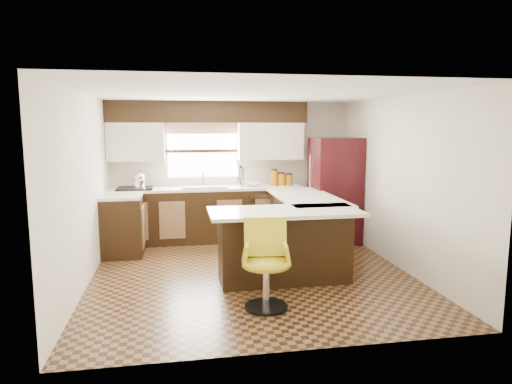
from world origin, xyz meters
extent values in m
plane|color=#49301A|center=(0.00, 0.00, 0.00)|extent=(4.40, 4.40, 0.00)
plane|color=silver|center=(0.00, 0.00, 2.40)|extent=(4.40, 4.40, 0.00)
plane|color=beige|center=(0.00, 2.20, 1.20)|extent=(4.40, 0.00, 4.40)
plane|color=beige|center=(0.00, -2.20, 1.20)|extent=(4.40, 0.00, 4.40)
plane|color=beige|center=(-2.10, 0.00, 1.20)|extent=(0.00, 4.40, 4.40)
plane|color=beige|center=(2.10, 0.00, 1.20)|extent=(0.00, 4.40, 4.40)
cube|color=black|center=(-0.45, 1.90, 0.45)|extent=(3.30, 0.60, 0.90)
cube|color=black|center=(-1.80, 1.25, 0.45)|extent=(0.60, 0.70, 0.90)
cube|color=silver|center=(-0.45, 1.90, 0.92)|extent=(3.30, 0.60, 0.04)
cube|color=silver|center=(-1.80, 1.25, 0.92)|extent=(0.60, 0.70, 0.04)
cube|color=black|center=(-0.40, 2.03, 2.22)|extent=(3.40, 0.35, 0.36)
cube|color=beige|center=(-1.62, 2.03, 1.72)|extent=(0.94, 0.35, 0.64)
cube|color=beige|center=(0.68, 2.03, 1.72)|extent=(1.14, 0.35, 0.64)
cube|color=white|center=(-0.50, 2.18, 1.55)|extent=(1.20, 0.02, 0.90)
cube|color=#D19B93|center=(-0.50, 2.14, 1.94)|extent=(1.30, 0.06, 0.18)
cube|color=#B2B2B7|center=(-0.50, 1.88, 0.96)|extent=(0.75, 0.45, 0.03)
cube|color=black|center=(0.55, 1.61, 0.43)|extent=(0.58, 0.03, 0.78)
cube|color=black|center=(-1.65, 1.88, 0.96)|extent=(0.58, 0.50, 0.02)
cube|color=black|center=(0.90, 0.62, 0.45)|extent=(0.60, 1.95, 0.90)
cube|color=black|center=(0.38, -0.35, 0.45)|extent=(1.65, 0.60, 0.90)
cube|color=silver|center=(0.95, 0.62, 0.92)|extent=(0.84, 1.95, 0.04)
cube|color=silver|center=(0.35, -0.44, 0.92)|extent=(1.89, 0.84, 0.04)
cube|color=black|center=(1.70, 1.47, 0.90)|extent=(0.77, 0.74, 1.79)
cylinder|color=silver|center=(0.13, 1.90, 1.11)|extent=(0.13, 0.13, 0.33)
imported|color=white|center=(0.34, 1.90, 0.98)|extent=(0.31, 0.31, 0.06)
cylinder|color=#935E0B|center=(0.74, 1.92, 1.08)|extent=(0.13, 0.13, 0.26)
cylinder|color=#935E0B|center=(0.87, 1.92, 1.05)|extent=(0.14, 0.14, 0.20)
cylinder|color=#935E0B|center=(1.01, 1.92, 1.04)|extent=(0.13, 0.13, 0.18)
camera|label=1|loc=(-0.98, -5.89, 1.98)|focal=32.00mm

